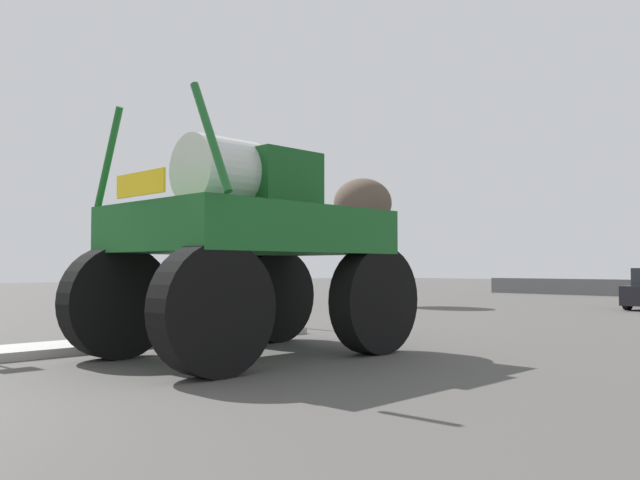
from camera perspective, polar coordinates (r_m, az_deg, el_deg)
The scene contains 5 objects.
ground_plane at distance 20.39m, azimuth 21.50°, elevation -6.55°, with size 120.00×120.00×0.00m, color #4C4947.
median_island at distance 13.77m, azimuth -14.36°, elevation -8.41°, with size 1.26×7.37×0.15m, color #B2AFA8.
oversize_sprayer at distance 11.54m, azimuth -6.17°, elevation -0.40°, with size 3.78×5.52×4.23m.
traffic_signal_near_left at distance 17.23m, azimuth -2.39°, elevation 0.63°, with size 0.24×0.54×3.36m.
bare_tree_left at distance 27.87m, azimuth 3.71°, elevation 3.06°, with size 2.45×2.45×5.30m.
Camera 1 is at (8.38, -0.52, 1.54)m, focal length 37.01 mm.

